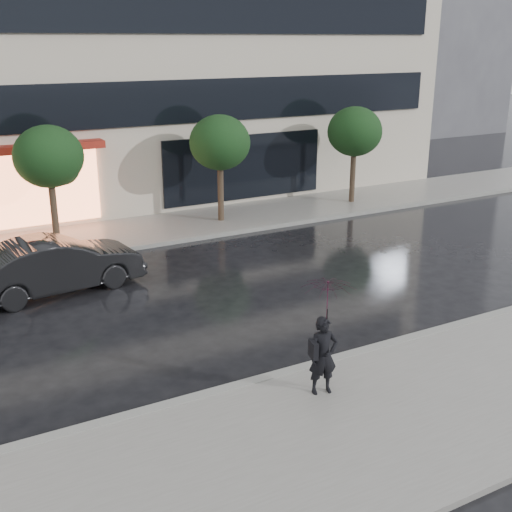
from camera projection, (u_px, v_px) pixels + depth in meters
ground at (295, 348)px, 14.26m from camera, size 120.00×120.00×0.00m
sidewalk_near at (391, 418)px, 11.54m from camera, size 60.00×4.50×0.12m
sidewalk_far at (142, 231)px, 22.76m from camera, size 60.00×3.50×0.12m
curb_near at (320, 364)px, 13.41m from camera, size 60.00×0.25×0.14m
curb_far at (159, 244)px, 21.30m from camera, size 60.00×0.25×0.14m
bg_building_right at (396, 17)px, 46.76m from camera, size 12.00×12.00×16.00m
tree_mid_west at (50, 159)px, 20.32m from camera, size 2.20×2.20×3.99m
tree_mid_east at (221, 144)px, 23.04m from camera, size 2.20×2.20×3.99m
tree_far_east at (355, 133)px, 25.77m from camera, size 2.20×2.20×3.99m
parked_car at (56, 265)px, 17.26m from camera, size 4.75×2.16×1.51m
pedestrian_with_umbrella at (327, 317)px, 11.78m from camera, size 1.17×1.19×2.29m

